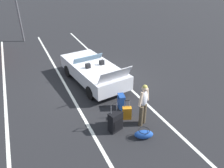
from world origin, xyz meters
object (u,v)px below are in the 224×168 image
object	(u,v)px
suitcase_medium_bright	(121,102)
duffel_bag	(144,134)
suitcase_large_black	(115,122)
parking_lamp_post	(16,3)
suitcase_small_carryon	(127,113)
convertible_car	(91,70)
traveler_person	(144,103)

from	to	relation	value
suitcase_medium_bright	duffel_bag	world-z (taller)	suitcase_medium_bright
suitcase_large_black	suitcase_medium_bright	world-z (taller)	suitcase_large_black
suitcase_large_black	parking_lamp_post	world-z (taller)	parking_lamp_post
suitcase_small_carryon	duffel_bag	size ratio (longest dim) A/B	1.12
suitcase_small_carryon	parking_lamp_post	xyz separation A→B (m)	(11.64, 2.62, 2.50)
suitcase_small_carryon	duffel_bag	distance (m)	1.18
convertible_car	parking_lamp_post	bearing A→B (deg)	9.65
suitcase_small_carryon	traveler_person	size ratio (longest dim) A/B	0.48
suitcase_large_black	traveler_person	bearing A→B (deg)	66.66
duffel_bag	parking_lamp_post	distance (m)	13.34
traveler_person	parking_lamp_post	size ratio (longest dim) A/B	0.35
convertible_car	duffel_bag	distance (m)	4.65
suitcase_small_carryon	traveler_person	xyz separation A→B (m)	(-0.53, -0.35, 0.68)
convertible_car	suitcase_small_carryon	distance (m)	3.47
duffel_bag	traveler_person	distance (m)	1.06
suitcase_small_carryon	suitcase_large_black	bearing A→B (deg)	-36.78
convertible_car	traveler_person	xyz separation A→B (m)	(-3.98, -0.48, 0.34)
suitcase_large_black	suitcase_medium_bright	size ratio (longest dim) A/B	1.78
suitcase_small_carryon	parking_lamp_post	size ratio (longest dim) A/B	0.17
convertible_car	suitcase_small_carryon	size ratio (longest dim) A/B	5.54
suitcase_medium_bright	duffel_bag	size ratio (longest dim) A/B	0.88
duffel_bag	traveler_person	size ratio (longest dim) A/B	0.43
convertible_car	traveler_person	distance (m)	4.02
suitcase_large_black	parking_lamp_post	xyz separation A→B (m)	(12.05, 1.94, 2.38)
suitcase_large_black	traveler_person	distance (m)	1.18
duffel_bag	traveler_person	xyz separation A→B (m)	(0.65, -0.34, 0.77)
suitcase_small_carryon	traveler_person	distance (m)	0.93
convertible_car	duffel_bag	world-z (taller)	convertible_car
suitcase_large_black	suitcase_medium_bright	xyz separation A→B (m)	(1.09, -0.79, -0.06)
suitcase_medium_bright	suitcase_small_carryon	size ratio (longest dim) A/B	0.79
suitcase_small_carryon	duffel_bag	world-z (taller)	suitcase_small_carryon
parking_lamp_post	suitcase_small_carryon	bearing A→B (deg)	-167.33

